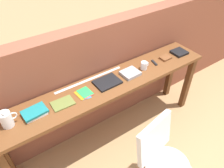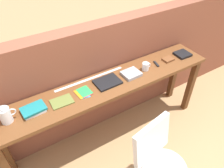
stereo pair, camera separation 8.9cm
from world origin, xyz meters
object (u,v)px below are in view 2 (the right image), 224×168
object	(u,v)px
magazine_cycling	(62,102)
book_open_centre	(107,82)
pitcher_white	(5,115)
book_repair_rightmost	(182,54)
pamphlet_pile_colourful	(84,92)
leather_journal_brown	(168,59)
multitool_folded	(156,64)
chair_white_moulded	(160,159)
mug	(146,66)
book_stack_leftmost	(34,109)

from	to	relation	value
magazine_cycling	book_open_centre	size ratio (longest dim) A/B	0.78
pitcher_white	book_repair_rightmost	world-z (taller)	pitcher_white
magazine_cycling	pamphlet_pile_colourful	distance (m)	0.24
book_open_centre	book_repair_rightmost	distance (m)	1.08
pamphlet_pile_colourful	book_open_centre	world-z (taller)	book_open_centre
book_open_centre	leather_journal_brown	bearing A→B (deg)	-1.79
book_open_centre	book_repair_rightmost	xyz separation A→B (m)	(1.08, -0.02, 0.00)
multitool_folded	chair_white_moulded	bearing A→B (deg)	-126.01
pamphlet_pile_colourful	multitool_folded	size ratio (longest dim) A/B	1.59
pamphlet_pile_colourful	book_repair_rightmost	distance (m)	1.36
mug	multitool_folded	xyz separation A→B (m)	(0.17, 0.01, -0.04)
book_open_centre	book_repair_rightmost	bearing A→B (deg)	-2.16
magazine_cycling	mug	size ratio (longest dim) A/B	1.90
pitcher_white	leather_journal_brown	size ratio (longest dim) A/B	1.41
pamphlet_pile_colourful	book_stack_leftmost	bearing A→B (deg)	178.72
book_repair_rightmost	pamphlet_pile_colourful	bearing A→B (deg)	-178.68
pitcher_white	multitool_folded	distance (m)	1.68
magazine_cycling	mug	world-z (taller)	mug
chair_white_moulded	pitcher_white	xyz separation A→B (m)	(-1.07, 0.84, 0.43)
mug	multitool_folded	bearing A→B (deg)	4.77
chair_white_moulded	mug	distance (m)	1.01
pitcher_white	book_stack_leftmost	size ratio (longest dim) A/B	0.81
magazine_cycling	book_open_centre	bearing A→B (deg)	3.79
chair_white_moulded	pamphlet_pile_colourful	world-z (taller)	same
pamphlet_pile_colourful	book_open_centre	size ratio (longest dim) A/B	0.65
chair_white_moulded	pamphlet_pile_colourful	xyz separation A→B (m)	(-0.34, 0.83, 0.36)
pitcher_white	book_open_centre	size ratio (longest dim) A/B	0.68
book_open_centre	mug	distance (m)	0.49
magazine_cycling	book_repair_rightmost	distance (m)	1.60
book_open_centre	pitcher_white	bearing A→B (deg)	178.95
mug	leather_journal_brown	xyz separation A→B (m)	(0.36, 0.01, -0.03)
multitool_folded	leather_journal_brown	size ratio (longest dim) A/B	0.85
book_open_centre	multitool_folded	distance (m)	0.67
pitcher_white	book_open_centre	world-z (taller)	pitcher_white
pamphlet_pile_colourful	leather_journal_brown	distance (m)	1.13
multitool_folded	book_repair_rightmost	xyz separation A→B (m)	(0.41, -0.01, 0.01)
chair_white_moulded	book_open_centre	xyz separation A→B (m)	(-0.06, 0.84, 0.36)
chair_white_moulded	leather_journal_brown	xyz separation A→B (m)	(0.79, 0.83, 0.37)
pitcher_white	book_open_centre	bearing A→B (deg)	-0.07
chair_white_moulded	book_repair_rightmost	size ratio (longest dim) A/B	4.98
magazine_cycling	mug	bearing A→B (deg)	1.37
book_repair_rightmost	chair_white_moulded	bearing A→B (deg)	-139.39
pitcher_white	leather_journal_brown	world-z (taller)	pitcher_white
pitcher_white	book_open_centre	xyz separation A→B (m)	(1.01, -0.00, -0.07)
leather_journal_brown	book_repair_rightmost	distance (m)	0.23
multitool_folded	pitcher_white	bearing A→B (deg)	179.65
pamphlet_pile_colourful	magazine_cycling	bearing A→B (deg)	-177.64
pitcher_white	leather_journal_brown	bearing A→B (deg)	-0.41
book_repair_rightmost	leather_journal_brown	bearing A→B (deg)	179.28
pitcher_white	magazine_cycling	world-z (taller)	pitcher_white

